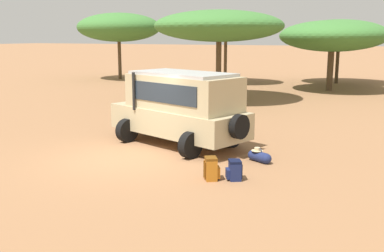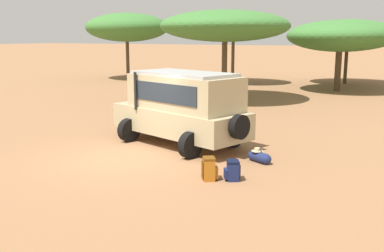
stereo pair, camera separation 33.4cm
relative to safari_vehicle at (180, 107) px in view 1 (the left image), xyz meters
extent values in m
plane|color=#936642|center=(-0.76, -2.31, -1.29)|extent=(320.00, 320.00, 0.00)
cube|color=tan|center=(-0.10, 0.03, -0.47)|extent=(5.25, 3.35, 0.84)
cube|color=tan|center=(0.13, -0.04, 0.50)|extent=(4.19, 2.90, 1.10)
cube|color=#232D38|center=(-1.31, 0.44, 0.45)|extent=(0.55, 1.50, 0.77)
cube|color=#232D38|center=(-0.15, -0.90, 0.55)|extent=(2.80, 0.96, 0.60)
cube|color=#232D38|center=(0.42, 0.81, 0.55)|extent=(2.80, 0.96, 0.60)
cube|color=#B7B7B7|center=(0.09, -0.03, 1.10)|extent=(3.79, 2.70, 0.10)
cube|color=black|center=(-2.54, 0.85, -0.64)|extent=(0.66, 1.58, 0.56)
cylinder|color=black|center=(-1.45, -0.54, 0.50)|extent=(0.10, 0.10, 1.25)
cylinder|color=black|center=(-1.85, -0.41, -0.89)|extent=(0.52, 0.85, 0.80)
cylinder|color=black|center=(-1.24, 1.43, -0.89)|extent=(0.52, 0.85, 0.80)
cylinder|color=black|center=(1.03, -1.36, -0.89)|extent=(0.52, 0.85, 0.80)
cylinder|color=black|center=(1.64, 0.48, -0.89)|extent=(0.52, 0.85, 0.80)
cylinder|color=black|center=(2.35, -0.78, -0.32)|extent=(0.44, 0.77, 0.74)
cube|color=#B26619|center=(2.40, -2.99, -1.03)|extent=(0.44, 0.47, 0.53)
cube|color=#B26619|center=(2.55, -2.89, -1.10)|extent=(0.22, 0.28, 0.29)
cube|color=#62380E|center=(2.40, -2.99, -0.74)|extent=(0.44, 0.46, 0.07)
cylinder|color=#62380E|center=(2.22, -3.00, -1.03)|extent=(0.04, 0.04, 0.45)
cylinder|color=#62380E|center=(2.31, -3.15, -1.03)|extent=(0.04, 0.04, 0.45)
cube|color=navy|center=(2.94, -2.72, -1.07)|extent=(0.44, 0.48, 0.45)
cube|color=navy|center=(2.79, -2.81, -1.13)|extent=(0.22, 0.29, 0.24)
cube|color=black|center=(2.94, -2.72, -0.82)|extent=(0.44, 0.47, 0.07)
cylinder|color=black|center=(3.13, -2.71, -1.07)|extent=(0.04, 0.04, 0.38)
cylinder|color=black|center=(3.04, -2.56, -1.07)|extent=(0.04, 0.04, 0.38)
cylinder|color=navy|center=(3.02, -0.85, -1.14)|extent=(0.61, 0.51, 0.30)
sphere|color=navy|center=(2.78, -0.73, -1.14)|extent=(0.30, 0.30, 0.30)
sphere|color=navy|center=(3.26, -0.97, -1.14)|extent=(0.30, 0.30, 0.30)
torus|color=#121834|center=(3.02, -0.85, -0.97)|extent=(0.16, 0.09, 0.16)
cylinder|color=beige|center=(2.93, -0.81, -0.98)|extent=(0.34, 0.34, 0.02)
cylinder|color=beige|center=(2.93, -0.81, -0.93)|extent=(0.17, 0.17, 0.09)
cylinder|color=brown|center=(-15.19, 18.50, 0.35)|extent=(0.28, 0.28, 3.28)
ellipsoid|color=#3D7533|center=(-15.19, 18.50, 2.99)|extent=(7.11, 6.25, 2.35)
cylinder|color=brown|center=(-6.03, 19.36, 0.42)|extent=(0.24, 0.24, 3.42)
ellipsoid|color=#3D7533|center=(-6.03, 19.36, 2.81)|extent=(6.58, 5.76, 1.60)
cylinder|color=brown|center=(-2.93, 10.44, 0.40)|extent=(0.31, 0.31, 3.39)
ellipsoid|color=#3D7533|center=(-2.93, 10.44, 2.83)|extent=(7.13, 7.33, 1.73)
cylinder|color=brown|center=(1.75, 22.90, 0.02)|extent=(0.26, 0.26, 2.64)
ellipsoid|color=#3D7533|center=(1.75, 22.90, 2.34)|extent=(7.26, 6.43, 2.35)
cylinder|color=brown|center=(2.02, 17.83, 0.07)|extent=(0.41, 0.41, 2.72)
ellipsoid|color=#3D7533|center=(2.02, 17.83, 2.29)|extent=(6.79, 7.18, 2.04)
camera|label=1|loc=(6.70, -13.04, 2.30)|focal=42.00mm
camera|label=2|loc=(7.00, -12.89, 2.30)|focal=42.00mm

